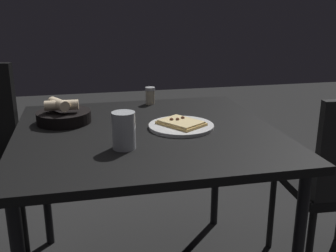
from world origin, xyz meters
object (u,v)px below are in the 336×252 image
beer_glass (124,132)px  pepper_shaker (150,97)px  bread_basket (64,115)px  dining_table (147,145)px  pizza_plate (181,125)px

beer_glass → pepper_shaker: beer_glass is taller
bread_basket → pepper_shaker: 0.47m
pepper_shaker → bread_basket: bearing=-149.4°
dining_table → pepper_shaker: 0.43m
beer_glass → bread_basket: bearing=120.6°
pizza_plate → dining_table: bearing=177.9°
dining_table → beer_glass: beer_glass is taller
pizza_plate → pepper_shaker: bearing=97.2°
pizza_plate → pepper_shaker: 0.42m
bread_basket → beer_glass: bearing=-59.4°
dining_table → beer_glass: 0.25m
dining_table → bread_basket: (-0.32, 0.17, 0.09)m
dining_table → pizza_plate: (0.14, -0.01, 0.07)m
bread_basket → beer_glass: beer_glass is taller
pizza_plate → bread_basket: (-0.46, 0.17, 0.02)m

